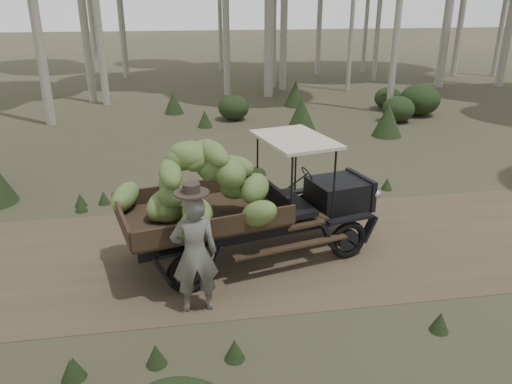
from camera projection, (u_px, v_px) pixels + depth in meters
ground at (344, 244)px, 9.27m from camera, size 120.00×120.00×0.00m
dirt_track at (344, 244)px, 9.27m from camera, size 70.00×4.00×0.01m
banana_truck at (230, 192)px, 8.20m from camera, size 4.83×2.81×2.27m
farmer at (195, 253)px, 7.02m from camera, size 0.69×0.52×1.98m
undergrowth at (260, 198)px, 9.96m from camera, size 24.63×22.39×1.36m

